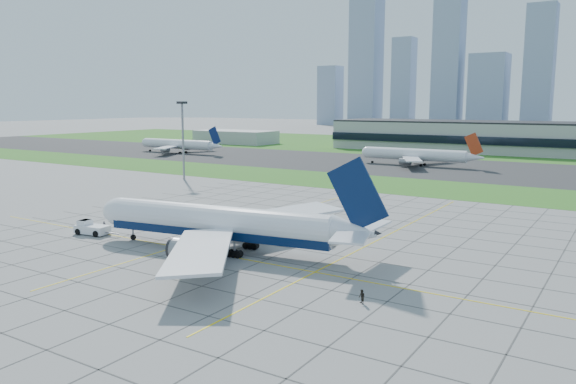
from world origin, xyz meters
name	(u,v)px	position (x,y,z in m)	size (l,w,h in m)	color
ground	(228,252)	(0.00, 0.00, 0.00)	(1400.00, 1400.00, 0.00)	gray
grass_median	(413,186)	(0.00, 90.00, 0.02)	(700.00, 35.00, 0.04)	#347120
asphalt_taxiway	(463,169)	(0.00, 145.00, 0.03)	(700.00, 75.00, 0.04)	#383838
grass_far	(518,149)	(0.00, 255.00, 0.02)	(700.00, 145.00, 0.04)	#347120
apron_markings	(267,239)	(0.43, 11.09, 0.02)	(120.00, 130.00, 0.03)	#474744
service_block	(236,137)	(-160.00, 210.00, 4.00)	(50.00, 25.00, 8.00)	#B7B7B2
light_mast	(183,130)	(-70.00, 65.00, 16.18)	(2.50, 2.50, 25.60)	gray
city_skyline	(566,66)	(-8.71, 520.00, 59.09)	(523.00, 32.40, 160.00)	#8FA1BB
airliner	(221,224)	(-1.77, 0.41, 4.68)	(54.12, 54.45, 17.10)	white
pushback_tug	(91,228)	(-30.76, -3.58, 1.20)	(9.82, 4.21, 2.70)	white
crew_near	(104,226)	(-31.68, 0.36, 0.85)	(0.62, 0.41, 1.70)	black
crew_far	(362,297)	(29.59, -10.51, 0.93)	(0.90, 0.70, 1.86)	black
distant_jet_0	(178,144)	(-141.31, 138.10, 4.49)	(50.30, 42.66, 14.08)	white
distant_jet_1	(416,155)	(-19.24, 146.36, 4.49)	(47.71, 42.66, 14.08)	white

